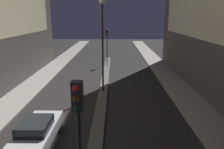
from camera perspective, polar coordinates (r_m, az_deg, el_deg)
median_strip at (r=20.65m, az=-2.31°, el=-4.40°), size 0.82×34.04×0.14m
traffic_light_near at (r=6.66m, az=-8.74°, el=-13.15°), size 0.32×0.42×5.05m
traffic_light_mid at (r=30.89m, az=-1.32°, el=9.27°), size 0.32×0.42×5.05m
street_lamp at (r=19.41m, az=-2.52°, el=12.78°), size 0.59×0.59×8.35m
car_left_lane at (r=13.12m, az=-18.90°, el=-13.89°), size 1.84×4.34×1.54m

